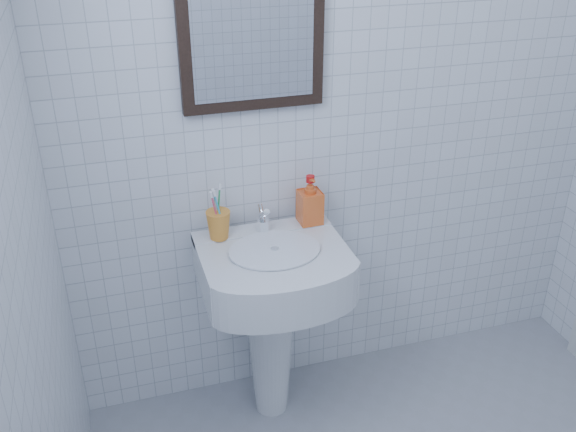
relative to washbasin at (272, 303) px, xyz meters
name	(u,v)px	position (x,y,z in m)	size (l,w,h in m)	color
wall_back	(349,95)	(0.37, 0.22, 0.71)	(2.20, 0.02, 2.50)	silver
wall_left	(4,358)	(-0.73, -0.98, 0.71)	(0.02, 2.40, 2.50)	silver
washbasin	(272,303)	(0.00, 0.00, 0.00)	(0.52, 0.38, 0.81)	silver
faucet	(264,221)	(0.00, 0.10, 0.30)	(0.05, 0.10, 0.11)	white
toothbrush_cup	(219,225)	(-0.17, 0.10, 0.31)	(0.09, 0.09, 0.11)	orange
soap_dispenser	(310,200)	(0.19, 0.11, 0.35)	(0.09, 0.09, 0.19)	red
wall_mirror	(252,18)	(0.00, 0.20, 1.01)	(0.50, 0.04, 0.62)	black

